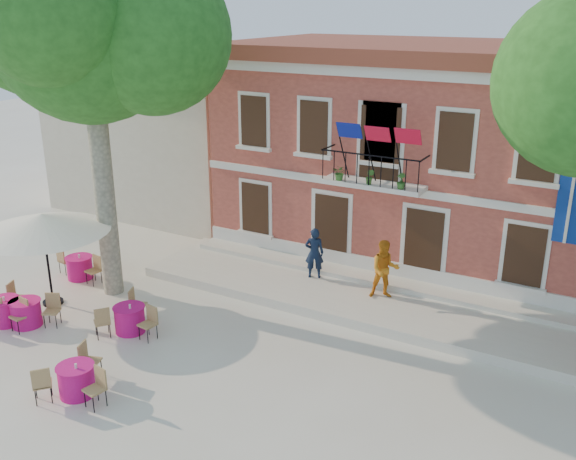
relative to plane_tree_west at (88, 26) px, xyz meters
The scene contains 13 objects.
ground 9.69m from the plane_tree_west, 13.75° to the right, with size 90.00×90.00×0.00m, color beige.
main_building 12.07m from the plane_tree_west, 51.21° to the left, with size 13.50×9.59×7.50m.
neighbor_west 11.83m from the plane_tree_west, 114.56° to the left, with size 9.40×9.40×6.40m.
terrace 11.14m from the plane_tree_west, 24.23° to the left, with size 14.00×3.40×0.30m, color silver.
plane_tree_west is the anchor object (origin of this frame).
patio_umbrella 5.88m from the plane_tree_west, 123.34° to the right, with size 3.92×3.92×2.92m.
pedestrian_navy 9.58m from the plane_tree_west, 33.86° to the left, with size 0.62×0.41×1.69m, color black.
pedestrian_orange 11.07m from the plane_tree_west, 22.73° to the left, with size 0.89×0.69×1.82m, color orange.
cafe_table_0 8.32m from the plane_tree_west, 100.10° to the right, with size 1.90×1.26×0.95m.
cafe_table_1 9.69m from the plane_tree_west, 54.24° to the right, with size 1.77×1.84×0.95m.
cafe_table_2 8.46m from the plane_tree_west, 109.99° to the right, with size 1.73×1.86×0.95m.
cafe_table_3 7.97m from the plane_tree_west, behind, with size 1.96×0.90×0.95m.
cafe_table_4 8.29m from the plane_tree_west, 36.97° to the right, with size 1.73×1.86×0.95m.
Camera 1 is at (9.15, -12.36, 8.79)m, focal length 40.00 mm.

